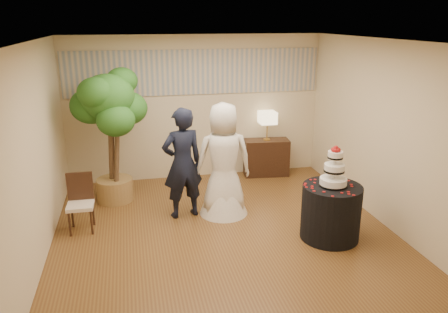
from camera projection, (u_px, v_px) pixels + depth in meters
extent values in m
cube|color=brown|center=(223.00, 230.00, 6.64)|extent=(5.00, 5.00, 0.00)
cube|color=white|center=(223.00, 41.00, 5.79)|extent=(5.00, 5.00, 0.00)
cube|color=beige|center=(196.00, 108.00, 8.54)|extent=(5.00, 0.06, 2.80)
cube|color=beige|center=(283.00, 216.00, 3.89)|extent=(5.00, 0.06, 2.80)
cube|color=beige|center=(37.00, 153.00, 5.70)|extent=(0.06, 5.00, 2.80)
cube|color=beige|center=(381.00, 132.00, 6.73)|extent=(0.06, 5.00, 2.80)
cube|color=#A9A59E|center=(195.00, 72.00, 8.31)|extent=(4.90, 0.02, 0.85)
imported|color=black|center=(182.00, 163.00, 6.88)|extent=(0.73, 0.56, 1.80)
imported|color=white|center=(224.00, 160.00, 6.96)|extent=(0.94, 0.83, 1.85)
cylinder|color=black|center=(331.00, 212.00, 6.31)|extent=(1.05, 1.05, 0.81)
cube|color=#301C11|center=(266.00, 157.00, 8.90)|extent=(0.93, 0.49, 0.74)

